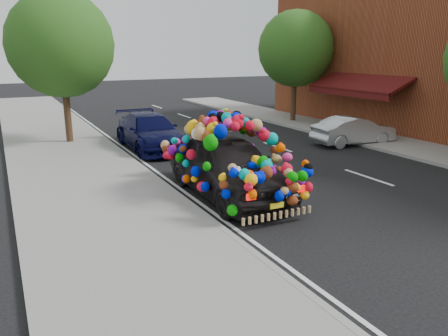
# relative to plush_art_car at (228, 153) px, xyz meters

# --- Properties ---
(ground) EXTENTS (100.00, 100.00, 0.00)m
(ground) POSITION_rel_plush_art_car_xyz_m (1.05, -0.50, -1.18)
(ground) COLOR black
(ground) RESTS_ON ground
(sidewalk) EXTENTS (4.00, 60.00, 0.12)m
(sidewalk) POSITION_rel_plush_art_car_xyz_m (-3.25, -0.50, -1.12)
(sidewalk) COLOR gray
(sidewalk) RESTS_ON ground
(kerb) EXTENTS (0.15, 60.00, 0.13)m
(kerb) POSITION_rel_plush_art_car_xyz_m (-1.30, -0.50, -1.11)
(kerb) COLOR gray
(kerb) RESTS_ON ground
(footpath_far) EXTENTS (3.00, 40.00, 0.12)m
(footpath_far) POSITION_rel_plush_art_car_xyz_m (9.25, 2.50, -1.12)
(footpath_far) COLOR gray
(footpath_far) RESTS_ON ground
(lane_markings) EXTENTS (6.00, 50.00, 0.01)m
(lane_markings) POSITION_rel_plush_art_car_xyz_m (4.65, -0.50, -1.17)
(lane_markings) COLOR silver
(lane_markings) RESTS_ON ground
(tree_near_sidewalk) EXTENTS (4.20, 4.20, 6.13)m
(tree_near_sidewalk) POSITION_rel_plush_art_car_xyz_m (-2.75, 9.00, 2.85)
(tree_near_sidewalk) COLOR #332114
(tree_near_sidewalk) RESTS_ON ground
(tree_far_b) EXTENTS (4.00, 4.00, 5.90)m
(tree_far_b) POSITION_rel_plush_art_car_xyz_m (9.05, 9.50, 2.72)
(tree_far_b) COLOR #332114
(tree_far_b) RESTS_ON ground
(plush_art_car) EXTENTS (2.38, 5.03, 2.28)m
(plush_art_car) POSITION_rel_plush_art_car_xyz_m (0.00, 0.00, 0.00)
(plush_art_car) COLOR black
(plush_art_car) RESTS_ON ground
(navy_sedan) EXTENTS (1.98, 4.75, 1.37)m
(navy_sedan) POSITION_rel_plush_art_car_xyz_m (-0.02, 6.56, -0.49)
(navy_sedan) COLOR black
(navy_sedan) RESTS_ON ground
(silver_hatchback) EXTENTS (3.65, 1.56, 1.17)m
(silver_hatchback) POSITION_rel_plush_art_car_xyz_m (7.76, 3.47, -0.59)
(silver_hatchback) COLOR #ADAFB3
(silver_hatchback) RESTS_ON ground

